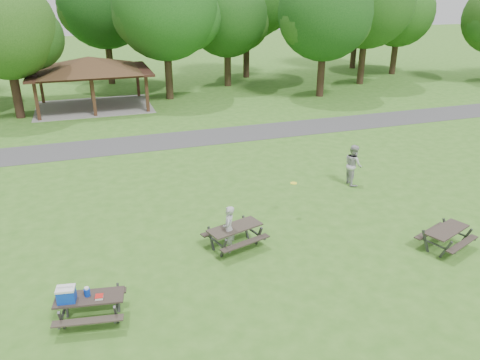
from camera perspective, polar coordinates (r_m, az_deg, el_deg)
name	(u,v)px	position (r m, az deg, el deg)	size (l,w,h in m)	color
ground	(249,263)	(15.89, 1.16, -10.12)	(160.00, 160.00, 0.00)	#386D1F
asphalt_path	(171,140)	(28.28, -8.39, 4.79)	(120.00, 3.20, 0.02)	#3F3F41
pavilion	(89,66)	(36.98, -17.91, 13.07)	(8.60, 7.01, 3.76)	#361E13
tree_row_d	(6,31)	(35.47, -26.60, 15.89)	(6.93, 6.60, 9.27)	black
tree_row_e	(166,10)	(38.20, -8.98, 19.76)	(8.40, 8.00, 11.02)	#302215
tree_row_f	(228,19)	(43.06, -1.47, 19.07)	(7.35, 7.00, 9.55)	#302215
tree_row_g	(326,16)	(39.34, 10.40, 19.09)	(7.77, 7.40, 10.25)	black
tree_row_h	(368,4)	(45.37, 15.38, 20.02)	(8.61, 8.20, 11.37)	#322116
tree_row_i	(400,14)	(51.70, 18.91, 18.64)	(7.14, 6.80, 9.52)	#312015
tree_deep_b	(105,5)	(45.69, -16.12, 19.78)	(8.40, 8.00, 11.13)	black
tree_deep_d	(359,0)	(54.27, 14.31, 20.45)	(8.40, 8.00, 11.27)	black
picnic_table_near	(83,299)	(13.77, -18.65, -13.61)	(2.05, 1.75, 1.28)	#2B231F
picnic_table_middle	(235,232)	(16.48, -0.63, -6.31)	(2.29, 2.03, 0.84)	#312923
picnic_table_far	(447,234)	(17.96, 23.89, -6.01)	(2.18, 1.98, 0.78)	#2E2621
frisbee_in_flight	(294,183)	(18.42, 6.55, -0.38)	(0.33, 0.33, 0.02)	yellow
frisbee_thrower	(229,229)	(16.20, -1.38, -5.96)	(0.61, 0.40, 1.68)	#A3A3A6
frisbee_catcher	(353,165)	(22.14, 13.63, 1.83)	(0.93, 0.72, 1.90)	#AEADB0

